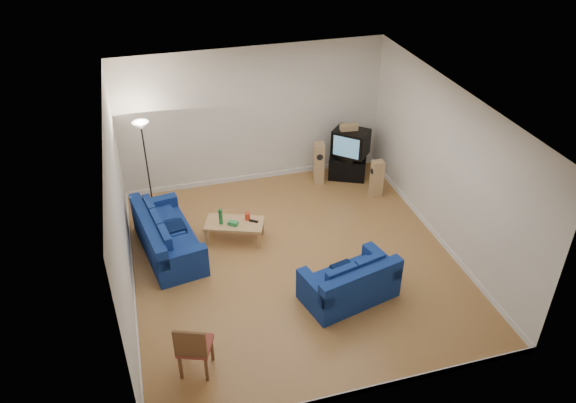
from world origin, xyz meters
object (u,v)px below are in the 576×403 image
object	(u,v)px
sofa_loveseat	(350,285)
television	(351,142)
sofa_three_seat	(166,239)
coffee_table	(235,225)
tv_stand	(347,168)

from	to	relation	value
sofa_loveseat	television	bearing A→B (deg)	55.09
television	sofa_loveseat	bearing A→B (deg)	-68.28
sofa_three_seat	television	xyz separation A→B (m)	(4.47, 1.76, 0.62)
coffee_table	tv_stand	size ratio (longest dim) A/B	1.50
sofa_loveseat	sofa_three_seat	bearing A→B (deg)	128.92
sofa_three_seat	tv_stand	bearing A→B (deg)	101.68
sofa_three_seat	sofa_loveseat	bearing A→B (deg)	43.13
sofa_loveseat	tv_stand	bearing A→B (deg)	55.66
tv_stand	television	size ratio (longest dim) A/B	0.89
sofa_loveseat	tv_stand	size ratio (longest dim) A/B	2.09
tv_stand	television	bearing A→B (deg)	32.52
tv_stand	sofa_three_seat	bearing A→B (deg)	-133.19
sofa_three_seat	television	size ratio (longest dim) A/B	2.37
sofa_loveseat	television	xyz separation A→B (m)	(1.51, 3.99, 0.62)
sofa_three_seat	sofa_loveseat	world-z (taller)	sofa_three_seat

